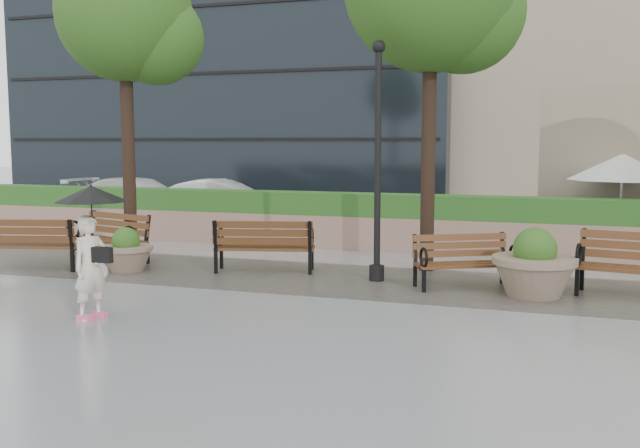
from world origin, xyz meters
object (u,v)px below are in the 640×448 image
(bench_3, at_px, (464,272))
(car_left, at_px, (140,200))
(planter_left, at_px, (126,254))
(planter_right, at_px, (534,270))
(bench_0, at_px, (33,254))
(bench_1, at_px, (109,248))
(pedestrian, at_px, (91,239))
(bench_2, at_px, (265,257))
(lamppost, at_px, (378,176))
(car_right, at_px, (223,203))

(bench_3, height_order, car_left, car_left)
(planter_left, xyz_separation_m, planter_right, (7.86, 0.14, 0.11))
(bench_0, bearing_deg, planter_left, 177.89)
(bench_1, relative_size, pedestrian, 1.05)
(bench_2, bearing_deg, lamppost, 160.55)
(bench_1, xyz_separation_m, bench_2, (3.70, -0.08, 0.00))
(bench_3, height_order, planter_left, bench_3)
(bench_0, height_order, bench_3, bench_0)
(bench_3, height_order, pedestrian, pedestrian)
(planter_left, bearing_deg, lamppost, 7.05)
(bench_1, xyz_separation_m, planter_right, (8.89, -0.75, 0.15))
(bench_1, xyz_separation_m, lamppost, (6.05, -0.27, 1.65))
(bench_3, distance_m, car_right, 10.80)
(car_left, bearing_deg, car_right, -99.07)
(bench_1, distance_m, bench_2, 3.70)
(bench_3, relative_size, pedestrian, 0.95)
(bench_0, bearing_deg, pedestrian, 125.81)
(bench_2, distance_m, planter_right, 5.24)
(planter_right, bearing_deg, bench_1, 175.17)
(bench_0, height_order, planter_left, bench_0)
(car_left, bearing_deg, lamppost, -126.93)
(bench_2, distance_m, planter_left, 2.79)
(lamppost, height_order, car_left, lamppost)
(bench_2, xyz_separation_m, planter_right, (5.20, -0.67, 0.15))
(bench_3, relative_size, planter_right, 1.33)
(bench_1, xyz_separation_m, pedestrian, (2.79, -4.38, 0.88))
(lamppost, bearing_deg, bench_3, -4.32)
(car_left, bearing_deg, bench_3, -123.24)
(bench_1, bearing_deg, bench_3, 13.50)
(bench_2, height_order, car_right, car_right)
(bench_0, relative_size, car_left, 0.43)
(bench_2, relative_size, planter_left, 1.96)
(bench_0, relative_size, lamppost, 0.47)
(bench_0, xyz_separation_m, planter_left, (1.93, 0.42, 0.04))
(planter_right, distance_m, car_right, 11.94)
(bench_1, bearing_deg, planter_right, 11.63)
(planter_left, xyz_separation_m, car_right, (-1.54, 7.50, 0.38))
(bench_0, height_order, bench_2, bench_0)
(lamppost, bearing_deg, bench_1, 177.41)
(lamppost, bearing_deg, bench_0, -171.45)
(lamppost, bearing_deg, car_left, 143.10)
(bench_2, xyz_separation_m, car_left, (-7.51, 7.22, 0.40))
(planter_right, distance_m, pedestrian, 7.14)
(bench_1, bearing_deg, planter_left, -24.62)
(planter_left, height_order, planter_right, planter_right)
(bench_1, bearing_deg, pedestrian, -41.05)
(lamppost, bearing_deg, planter_left, -172.95)
(bench_1, xyz_separation_m, car_right, (-0.51, 6.61, 0.42))
(car_right, bearing_deg, planter_left, 178.66)
(bench_1, distance_m, pedestrian, 5.27)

